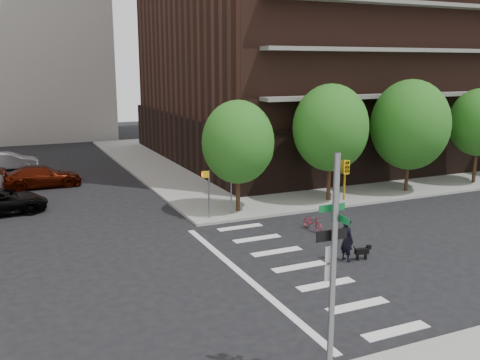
% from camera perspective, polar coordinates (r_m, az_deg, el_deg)
% --- Properties ---
extents(ground, '(120.00, 120.00, 0.00)m').
position_cam_1_polar(ground, '(21.30, -0.76, -10.45)').
color(ground, black).
rests_on(ground, ground).
extents(sidewalk_ne, '(39.00, 33.00, 0.15)m').
position_cam_1_polar(sidewalk_ne, '(50.92, 9.96, 2.85)').
color(sidewalk_ne, gray).
rests_on(sidewalk_ne, ground).
extents(crosswalk, '(3.85, 13.00, 0.01)m').
position_cam_1_polar(crosswalk, '(22.20, 4.54, -9.51)').
color(crosswalk, silver).
rests_on(crosswalk, ground).
extents(tree_a, '(4.00, 4.00, 5.90)m').
position_cam_1_polar(tree_a, '(29.34, -0.22, 4.06)').
color(tree_a, '#301E11').
rests_on(tree_a, sidewalk_ne).
extents(tree_b, '(4.50, 4.50, 6.65)m').
position_cam_1_polar(tree_b, '(32.16, 9.64, 5.51)').
color(tree_b, '#301E11').
rests_on(tree_b, sidewalk_ne).
extents(tree_c, '(5.00, 5.00, 6.80)m').
position_cam_1_polar(tree_c, '(35.84, 17.68, 5.63)').
color(tree_c, '#301E11').
rests_on(tree_c, sidewalk_ne).
extents(tree_d, '(4.00, 4.00, 6.20)m').
position_cam_1_polar(tree_d, '(40.09, 24.13, 5.63)').
color(tree_d, '#301E11').
rests_on(tree_d, sidewalk_ne).
extents(traffic_signal, '(0.90, 0.75, 6.00)m').
position_cam_1_polar(traffic_signal, '(13.98, 9.92, -11.20)').
color(traffic_signal, slate).
rests_on(traffic_signal, sidewalk_s).
extents(pedestrian_signal, '(2.18, 0.67, 2.60)m').
position_cam_1_polar(pedestrian_signal, '(28.58, -2.83, -0.64)').
color(pedestrian_signal, slate).
rests_on(pedestrian_signal, sidewalk_ne).
extents(parked_car_black, '(2.75, 5.22, 1.40)m').
position_cam_1_polar(parked_car_black, '(32.64, -24.22, -2.17)').
color(parked_car_black, black).
rests_on(parked_car_black, ground).
extents(parked_car_maroon, '(2.20, 5.21, 1.50)m').
position_cam_1_polar(parked_car_maroon, '(38.71, -20.37, 0.34)').
color(parked_car_maroon, '#3D0D04').
rests_on(parked_car_maroon, ground).
extents(parked_car_silver, '(1.70, 4.30, 1.39)m').
position_cam_1_polar(parked_car_silver, '(46.18, -23.34, 1.86)').
color(parked_car_silver, '#B3B5BC').
rests_on(parked_car_silver, ground).
extents(scooter, '(0.63, 1.60, 0.82)m').
position_cam_1_polar(scooter, '(27.28, 7.76, -4.50)').
color(scooter, '#A02D41').
rests_on(scooter, ground).
extents(dog_walker, '(0.73, 0.53, 1.86)m').
position_cam_1_polar(dog_walker, '(23.24, 11.33, -6.28)').
color(dog_walker, black).
rests_on(dog_walker, ground).
extents(dog, '(0.74, 0.27, 0.62)m').
position_cam_1_polar(dog, '(23.67, 12.95, -7.39)').
color(dog, black).
rests_on(dog, ground).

